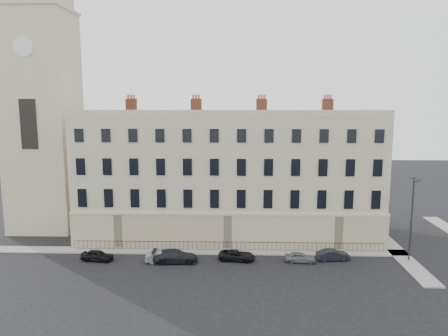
# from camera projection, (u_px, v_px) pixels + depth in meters

# --- Properties ---
(ground) EXTENTS (160.00, 160.00, 0.00)m
(ground) POSITION_uv_depth(u_px,v_px,m) (286.00, 270.00, 43.87)
(ground) COLOR black
(ground) RESTS_ON ground
(terrace) EXTENTS (36.22, 12.22, 17.00)m
(terrace) POSITION_uv_depth(u_px,v_px,m) (229.00, 175.00, 54.65)
(terrace) COLOR #C8B695
(terrace) RESTS_ON ground
(church_tower) EXTENTS (8.00, 8.13, 44.00)m
(church_tower) POSITION_uv_depth(u_px,v_px,m) (41.00, 86.00, 55.51)
(church_tower) COLOR #C8B695
(church_tower) RESTS_ON ground
(pavement_terrace) EXTENTS (48.00, 2.00, 0.12)m
(pavement_terrace) POSITION_uv_depth(u_px,v_px,m) (192.00, 251.00, 49.06)
(pavement_terrace) COLOR gray
(pavement_terrace) RESTS_ON ground
(pavement_east_return) EXTENTS (2.00, 24.00, 0.12)m
(pavement_east_return) POSITION_uv_depth(u_px,v_px,m) (389.00, 244.00, 51.41)
(pavement_east_return) COLOR gray
(pavement_east_return) RESTS_ON ground
(railings) EXTENTS (35.00, 0.04, 0.96)m
(railings) POSITION_uv_depth(u_px,v_px,m) (228.00, 246.00, 49.27)
(railings) COLOR black
(railings) RESTS_ON ground
(car_a) EXTENTS (3.58, 1.87, 1.16)m
(car_a) POSITION_uv_depth(u_px,v_px,m) (97.00, 255.00, 46.25)
(car_a) COLOR black
(car_a) RESTS_ON ground
(car_b) EXTENTS (3.79, 1.65, 1.21)m
(car_b) POSITION_uv_depth(u_px,v_px,m) (163.00, 257.00, 45.85)
(car_b) COLOR slate
(car_b) RESTS_ON ground
(car_c) EXTENTS (4.81, 2.13, 1.37)m
(car_c) POSITION_uv_depth(u_px,v_px,m) (175.00, 256.00, 45.78)
(car_c) COLOR black
(car_c) RESTS_ON ground
(car_d) EXTENTS (4.09, 2.27, 1.08)m
(car_d) POSITION_uv_depth(u_px,v_px,m) (237.00, 255.00, 46.39)
(car_d) COLOR black
(car_d) RESTS_ON ground
(car_e) EXTENTS (3.33, 1.72, 1.08)m
(car_e) POSITION_uv_depth(u_px,v_px,m) (300.00, 257.00, 45.84)
(car_e) COLOR slate
(car_e) RESTS_ON ground
(car_f) EXTENTS (3.65, 1.64, 1.16)m
(car_f) POSITION_uv_depth(u_px,v_px,m) (333.00, 255.00, 46.41)
(car_f) COLOR black
(car_f) RESTS_ON ground
(streetlamp) EXTENTS (0.69, 1.93, 9.09)m
(streetlamp) POSITION_uv_depth(u_px,v_px,m) (412.00, 215.00, 45.39)
(streetlamp) COLOR #2C2D31
(streetlamp) RESTS_ON ground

